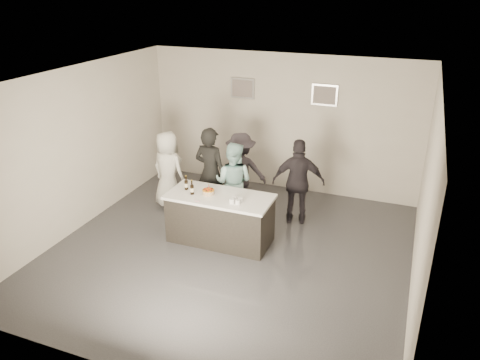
{
  "coord_description": "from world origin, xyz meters",
  "views": [
    {
      "loc": [
        2.72,
        -6.49,
        4.36
      ],
      "look_at": [
        0.0,
        0.5,
        1.15
      ],
      "focal_mm": 35.0,
      "sensor_mm": 36.0,
      "label": 1
    }
  ],
  "objects": [
    {
      "name": "floor",
      "position": [
        0.0,
        0.0,
        0.0
      ],
      "size": [
        6.0,
        6.0,
        0.0
      ],
      "primitive_type": "plane",
      "color": "#3D3D42",
      "rests_on": "ground"
    },
    {
      "name": "ceiling",
      "position": [
        0.0,
        0.0,
        3.0
      ],
      "size": [
        6.0,
        6.0,
        0.0
      ],
      "primitive_type": "plane",
      "rotation": [
        3.14,
        0.0,
        0.0
      ],
      "color": "white"
    },
    {
      "name": "wall_back",
      "position": [
        0.0,
        3.0,
        1.5
      ],
      "size": [
        6.0,
        0.04,
        3.0
      ],
      "primitive_type": "cube",
      "color": "beige",
      "rests_on": "ground"
    },
    {
      "name": "wall_front",
      "position": [
        0.0,
        -3.0,
        1.5
      ],
      "size": [
        6.0,
        0.04,
        3.0
      ],
      "primitive_type": "cube",
      "color": "beige",
      "rests_on": "ground"
    },
    {
      "name": "wall_left",
      "position": [
        -3.0,
        0.0,
        1.5
      ],
      "size": [
        0.04,
        6.0,
        3.0
      ],
      "primitive_type": "cube",
      "color": "beige",
      "rests_on": "ground"
    },
    {
      "name": "wall_right",
      "position": [
        3.0,
        0.0,
        1.5
      ],
      "size": [
        0.04,
        6.0,
        3.0
      ],
      "primitive_type": "cube",
      "color": "beige",
      "rests_on": "ground"
    },
    {
      "name": "picture_left",
      "position": [
        -0.9,
        2.97,
        2.2
      ],
      "size": [
        0.54,
        0.04,
        0.44
      ],
      "primitive_type": "cube",
      "color": "#B2B2B7",
      "rests_on": "wall_back"
    },
    {
      "name": "picture_right",
      "position": [
        0.9,
        2.97,
        2.2
      ],
      "size": [
        0.54,
        0.04,
        0.44
      ],
      "primitive_type": "cube",
      "color": "#B2B2B7",
      "rests_on": "wall_back"
    },
    {
      "name": "bar_counter",
      "position": [
        -0.29,
        0.27,
        0.45
      ],
      "size": [
        1.86,
        0.86,
        0.9
      ],
      "primitive_type": "cube",
      "color": "white",
      "rests_on": "ground"
    },
    {
      "name": "cake",
      "position": [
        -0.5,
        0.26,
        0.94
      ],
      "size": [
        0.21,
        0.21,
        0.07
      ],
      "primitive_type": "cylinder",
      "color": "orange",
      "rests_on": "bar_counter"
    },
    {
      "name": "beer_bottle_a",
      "position": [
        -0.95,
        0.3,
        1.03
      ],
      "size": [
        0.07,
        0.07,
        0.26
      ],
      "primitive_type": "cylinder",
      "color": "black",
      "rests_on": "bar_counter"
    },
    {
      "name": "beer_bottle_b",
      "position": [
        -0.77,
        0.15,
        1.03
      ],
      "size": [
        0.07,
        0.07,
        0.26
      ],
      "primitive_type": "cylinder",
      "color": "black",
      "rests_on": "bar_counter"
    },
    {
      "name": "tumbler_cluster",
      "position": [
        0.07,
        0.13,
        0.94
      ],
      "size": [
        0.19,
        0.19,
        0.08
      ],
      "primitive_type": "cube",
      "color": "orange",
      "rests_on": "bar_counter"
    },
    {
      "name": "candles",
      "position": [
        -0.57,
        -0.07,
        0.9
      ],
      "size": [
        0.24,
        0.08,
        0.01
      ],
      "primitive_type": "cube",
      "color": "pink",
      "rests_on": "bar_counter"
    },
    {
      "name": "person_main_black",
      "position": [
        -0.86,
        1.12,
        0.92
      ],
      "size": [
        0.72,
        0.53,
        1.84
      ],
      "primitive_type": "imported",
      "rotation": [
        0.0,
        0.0,
        3.01
      ],
      "color": "black",
      "rests_on": "ground"
    },
    {
      "name": "person_main_blue",
      "position": [
        -0.38,
        1.12,
        0.8
      ],
      "size": [
        0.8,
        0.64,
        1.59
      ],
      "primitive_type": "imported",
      "rotation": [
        0.0,
        0.0,
        3.19
      ],
      "color": "#A6D8D9",
      "rests_on": "ground"
    },
    {
      "name": "person_guest_left",
      "position": [
        -1.84,
        1.2,
        0.81
      ],
      "size": [
        0.89,
        0.69,
        1.61
      ],
      "primitive_type": "imported",
      "rotation": [
        0.0,
        0.0,
        2.89
      ],
      "color": "white",
      "rests_on": "ground"
    },
    {
      "name": "person_guest_right",
      "position": [
        0.81,
        1.47,
        0.84
      ],
      "size": [
        1.06,
        0.63,
        1.69
      ],
      "primitive_type": "imported",
      "rotation": [
        0.0,
        0.0,
        3.38
      ],
      "color": "#262228",
      "rests_on": "ground"
    },
    {
      "name": "person_guest_back",
      "position": [
        -0.44,
        1.67,
        0.81
      ],
      "size": [
        1.2,
        0.98,
        1.61
      ],
      "primitive_type": "imported",
      "rotation": [
        0.0,
        0.0,
        3.57
      ],
      "color": "#322D35",
      "rests_on": "ground"
    }
  ]
}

